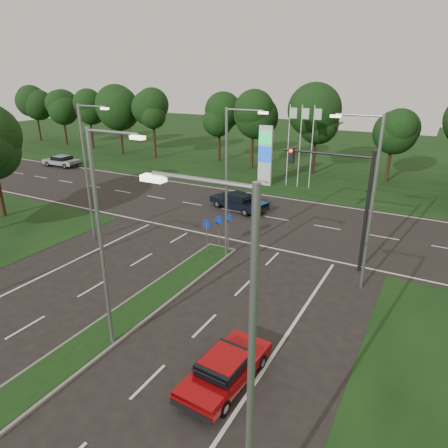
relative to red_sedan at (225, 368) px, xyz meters
The scene contains 15 objects.
verge_far 49.00m from the red_sedan, 97.03° to the left, with size 160.00×50.00×0.02m, color black.
cross_road 18.63m from the red_sedan, 108.80° to the left, with size 160.00×12.00×0.02m, color black.
median_kerb 6.48m from the red_sedan, 158.40° to the right, with size 2.00×26.00×0.12m, color slate.
streetlight_median_near 6.71m from the red_sedan, behind, with size 2.53×0.22×9.00m.
streetlight_median_far 11.73m from the red_sedan, 117.44° to the left, with size 2.53×0.22×9.00m.
streetlight_left_far 16.81m from the red_sedan, 151.93° to the left, with size 2.53×0.22×9.00m.
streetlight_right_far 10.97m from the red_sedan, 73.78° to the left, with size 2.53×0.22×9.00m.
streetlight_right_near 6.85m from the red_sedan, 57.37° to the right, with size 2.53×0.22×9.00m.
traffic_signal 12.36m from the red_sedan, 84.15° to the left, with size 5.10×0.42×7.00m.
median_signs 11.73m from the red_sedan, 120.89° to the left, with size 1.16×1.76×2.38m.
gas_pylon 28.53m from the red_sedan, 110.15° to the left, with size 5.80×1.26×8.00m.
treeline_far 34.63m from the red_sedan, 99.97° to the left, with size 6.00×6.00×9.90m.
red_sedan is the anchor object (origin of this frame).
navy_sedan 20.18m from the red_sedan, 115.43° to the left, with size 5.30×3.29×1.36m.
far_car_a 42.00m from the red_sedan, 147.41° to the left, with size 4.69×2.22×1.32m.
Camera 1 is at (11.66, -3.96, 10.69)m, focal length 32.00 mm.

